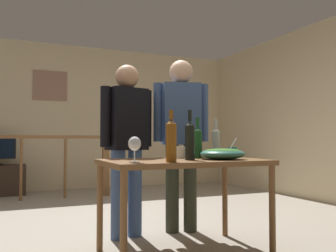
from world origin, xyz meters
name	(u,v)px	position (x,y,z in m)	size (l,w,h in m)	color
ground_plane	(127,229)	(0.00, 0.00, 0.00)	(8.58, 8.58, 0.00)	#9E9384
back_wall	(75,117)	(0.00, 3.30, 1.32)	(6.20, 0.10, 2.65)	beige
side_wall_right	(294,114)	(3.10, 0.99, 1.32)	(0.10, 4.95, 2.65)	beige
framed_picture	(50,86)	(-0.45, 3.24, 1.87)	(0.59, 0.03, 0.53)	#986D57
stair_railing	(34,157)	(-0.76, 2.27, 0.65)	(3.28, 0.10, 1.02)	brown
serving_table	(184,169)	(0.18, -0.96, 0.66)	(1.27, 0.76, 0.74)	brown
salad_bowl	(223,153)	(0.47, -1.07, 0.79)	(0.36, 0.36, 0.18)	#337060
wine_glass	(135,145)	(-0.31, -1.19, 0.87)	(0.09, 0.09, 0.18)	silver
wine_bottle_amber	(171,140)	(-0.06, -1.25, 0.90)	(0.07, 0.07, 0.37)	brown
wine_bottle_dark	(190,140)	(0.19, -1.05, 0.90)	(0.08, 0.08, 0.39)	black
wine_bottle_green	(198,142)	(0.40, -0.78, 0.88)	(0.08, 0.08, 0.35)	#1E5628
wine_bottle_clear	(216,142)	(0.62, -0.72, 0.88)	(0.07, 0.07, 0.35)	silver
mug_white	(180,152)	(0.23, -0.79, 0.79)	(0.12, 0.09, 0.10)	white
mug_teal	(233,152)	(0.74, -0.82, 0.79)	(0.11, 0.07, 0.09)	teal
person_standing_left	(127,136)	(-0.10, -0.33, 0.93)	(0.52, 0.30, 1.60)	#3D5684
person_standing_right	(181,130)	(0.46, -0.33, 1.00)	(0.54, 0.30, 1.69)	#2D3323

